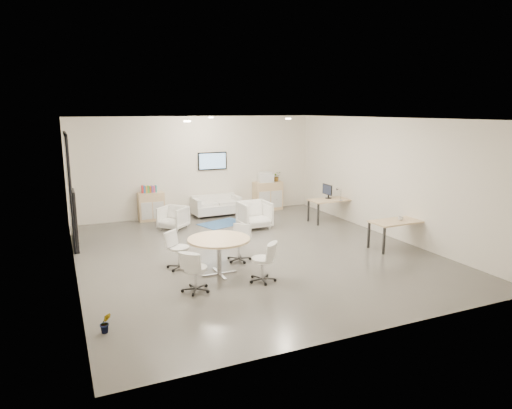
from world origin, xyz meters
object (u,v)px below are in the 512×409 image
Objects in this scene: desk_rear at (331,201)px; sideboard_left at (151,207)px; loveseat at (216,206)px; armchair_left at (173,216)px; armchair_right at (255,213)px; sideboard_right at (268,196)px; round_table at (219,242)px; desk_front at (397,223)px.

sideboard_left is at bearing 153.03° from desk_rear.
loveseat is 2.03m from armchair_left.
desk_rear is (4.68, -1.08, 0.27)m from armchair_left.
loveseat is 2.07m from armchair_right.
armchair_right is at bearing -78.27° from loveseat.
sideboard_right is (4.00, -0.03, 0.05)m from sideboard_left.
armchair_left is 0.53× the size of desk_rear.
desk_rear is 1.05× the size of round_table.
sideboard_right reaches higher than desk_front.
armchair_right is (2.58, -2.15, -0.01)m from sideboard_left.
sideboard_left is 0.65× the size of desk_rear.
sideboard_right is 2.57m from desk_rear.
desk_front is (5.03, -5.40, 0.19)m from sideboard_left.
round_table is (-3.65, -5.37, 0.22)m from sideboard_right.
sideboard_right is at bearing 65.61° from armchair_left.
desk_front is (1.03, -5.37, 0.15)m from sideboard_right.
armchair_left is 4.13m from round_table.
desk_front is at bearing -53.82° from armchair_right.
armchair_right is 0.64× the size of desk_rear.
round_table is (-0.02, -4.11, 0.35)m from armchair_left.
desk_rear is 3.03m from desk_front.
round_table reaches higher than loveseat.
sideboard_left is 3.36m from armchair_right.
round_table reaches higher than desk_front.
desk_front reaches higher than loveseat.
armchair_left is 0.53× the size of desk_front.
sideboard_right is 1.34× the size of armchair_left.
armchair_left is at bearing -148.96° from loveseat.
desk_front reaches higher than desk_rear.
armchair_right is at bearing -123.85° from sideboard_right.
desk_rear is at bearing -5.91° from armchair_right.
armchair_left is 0.84× the size of armchair_right.
desk_front is at bearing -63.42° from loveseat.
sideboard_right is 0.71× the size of desk_front.
round_table is at bearing -110.94° from loveseat.
armchair_right reaches higher than round_table.
sideboard_left is 4.00m from sideboard_right.
sideboard_right is 6.49m from round_table.
loveseat is at bearing -4.20° from sideboard_left.
sideboard_left is 0.68× the size of round_table.
sideboard_left reaches higher than round_table.
round_table is at bearing -149.06° from desk_rear.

